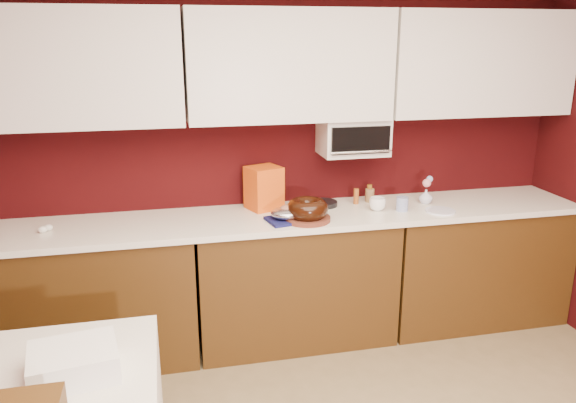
# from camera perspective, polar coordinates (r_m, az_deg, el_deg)

# --- Properties ---
(wall_back) EXTENTS (4.00, 0.02, 2.50)m
(wall_back) POSITION_cam_1_polar(r_m,az_deg,el_deg) (3.91, -0.41, 4.95)
(wall_back) COLOR #320608
(wall_back) RESTS_ON floor
(base_cabinet_left) EXTENTS (1.31, 0.58, 0.86)m
(base_cabinet_left) POSITION_cam_1_polar(r_m,az_deg,el_deg) (3.82, -19.50, -9.30)
(base_cabinet_left) COLOR #44290D
(base_cabinet_left) RESTS_ON floor
(base_cabinet_center) EXTENTS (1.31, 0.58, 0.86)m
(base_cabinet_center) POSITION_cam_1_polar(r_m,az_deg,el_deg) (3.88, 0.60, -7.92)
(base_cabinet_center) COLOR #44290D
(base_cabinet_center) RESTS_ON floor
(base_cabinet_right) EXTENTS (1.31, 0.58, 0.86)m
(base_cabinet_right) POSITION_cam_1_polar(r_m,az_deg,el_deg) (4.36, 18.02, -5.94)
(base_cabinet_right) COLOR #44290D
(base_cabinet_right) RESTS_ON floor
(countertop) EXTENTS (4.00, 0.62, 0.04)m
(countertop) POSITION_cam_1_polar(r_m,az_deg,el_deg) (3.71, 0.63, -1.58)
(countertop) COLOR white
(countertop) RESTS_ON base_cabinet_center
(upper_cabinet_left) EXTENTS (1.31, 0.33, 0.70)m
(upper_cabinet_left) POSITION_cam_1_polar(r_m,az_deg,el_deg) (3.62, -21.43, 12.51)
(upper_cabinet_left) COLOR white
(upper_cabinet_left) RESTS_ON wall_back
(upper_cabinet_center) EXTENTS (1.31, 0.33, 0.70)m
(upper_cabinet_center) POSITION_cam_1_polar(r_m,az_deg,el_deg) (3.68, 0.14, 13.65)
(upper_cabinet_center) COLOR white
(upper_cabinet_center) RESTS_ON wall_back
(upper_cabinet_right) EXTENTS (1.31, 0.33, 0.70)m
(upper_cabinet_right) POSITION_cam_1_polar(r_m,az_deg,el_deg) (4.18, 18.74, 13.14)
(upper_cabinet_right) COLOR white
(upper_cabinet_right) RESTS_ON wall_back
(toaster_oven) EXTENTS (0.45, 0.30, 0.25)m
(toaster_oven) POSITION_cam_1_polar(r_m,az_deg,el_deg) (3.87, 6.61, 6.61)
(toaster_oven) COLOR white
(toaster_oven) RESTS_ON upper_cabinet_center
(toaster_oven_door) EXTENTS (0.40, 0.02, 0.18)m
(toaster_oven_door) POSITION_cam_1_polar(r_m,az_deg,el_deg) (3.73, 7.42, 6.19)
(toaster_oven_door) COLOR black
(toaster_oven_door) RESTS_ON toaster_oven
(toaster_oven_handle) EXTENTS (0.42, 0.02, 0.02)m
(toaster_oven_handle) POSITION_cam_1_polar(r_m,az_deg,el_deg) (3.73, 7.46, 5.01)
(toaster_oven_handle) COLOR silver
(toaster_oven_handle) RESTS_ON toaster_oven
(cake_base) EXTENTS (0.30, 0.30, 0.03)m
(cake_base) POSITION_cam_1_polar(r_m,az_deg,el_deg) (3.57, 1.97, -1.75)
(cake_base) COLOR brown
(cake_base) RESTS_ON countertop
(bundt_cake) EXTENTS (0.35, 0.35, 0.11)m
(bundt_cake) POSITION_cam_1_polar(r_m,az_deg,el_deg) (3.55, 1.98, -0.74)
(bundt_cake) COLOR black
(bundt_cake) RESTS_ON cake_base
(navy_towel) EXTENTS (0.28, 0.25, 0.02)m
(navy_towel) POSITION_cam_1_polar(r_m,az_deg,el_deg) (3.56, -0.12, -1.88)
(navy_towel) COLOR #14174E
(navy_towel) RESTS_ON countertop
(foil_ham_nest) EXTENTS (0.22, 0.20, 0.08)m
(foil_ham_nest) POSITION_cam_1_polar(r_m,az_deg,el_deg) (3.55, -0.12, -1.18)
(foil_ham_nest) COLOR silver
(foil_ham_nest) RESTS_ON navy_towel
(roasted_ham) EXTENTS (0.10, 0.09, 0.06)m
(roasted_ham) POSITION_cam_1_polar(r_m,az_deg,el_deg) (3.54, -0.12, -0.79)
(roasted_ham) COLOR #A4644B
(roasted_ham) RESTS_ON foil_ham_nest
(pandoro_box) EXTENTS (0.27, 0.26, 0.29)m
(pandoro_box) POSITION_cam_1_polar(r_m,az_deg,el_deg) (3.80, -2.46, 1.40)
(pandoro_box) COLOR red
(pandoro_box) RESTS_ON countertop
(dark_pan) EXTENTS (0.21, 0.21, 0.03)m
(dark_pan) POSITION_cam_1_polar(r_m,az_deg,el_deg) (3.89, 3.65, -0.20)
(dark_pan) COLOR black
(dark_pan) RESTS_ON countertop
(coffee_mug) EXTENTS (0.13, 0.13, 0.11)m
(coffee_mug) POSITION_cam_1_polar(r_m,az_deg,el_deg) (3.82, 9.07, -0.13)
(coffee_mug) COLOR white
(coffee_mug) RESTS_ON countertop
(blue_jar) EXTENTS (0.10, 0.10, 0.09)m
(blue_jar) POSITION_cam_1_polar(r_m,az_deg,el_deg) (3.85, 11.52, -0.24)
(blue_jar) COLOR #1C3C9A
(blue_jar) RESTS_ON countertop
(flower_vase) EXTENTS (0.08, 0.08, 0.11)m
(flower_vase) POSITION_cam_1_polar(r_m,az_deg,el_deg) (4.05, 13.83, 0.59)
(flower_vase) COLOR silver
(flower_vase) RESTS_ON countertop
(flower_pink) EXTENTS (0.06, 0.06, 0.06)m
(flower_pink) POSITION_cam_1_polar(r_m,az_deg,el_deg) (4.03, 13.92, 1.84)
(flower_pink) COLOR pink
(flower_pink) RESTS_ON flower_vase
(flower_blue) EXTENTS (0.05, 0.05, 0.05)m
(flower_blue) POSITION_cam_1_polar(r_m,az_deg,el_deg) (4.05, 14.19, 2.23)
(flower_blue) COLOR #8FA9E5
(flower_blue) RESTS_ON flower_vase
(china_plate) EXTENTS (0.24, 0.24, 0.01)m
(china_plate) POSITION_cam_1_polar(r_m,az_deg,el_deg) (3.90, 15.22, -0.92)
(china_plate) COLOR white
(china_plate) RESTS_ON countertop
(amber_bottle) EXTENTS (0.04, 0.04, 0.11)m
(amber_bottle) POSITION_cam_1_polar(r_m,az_deg,el_deg) (3.95, 6.94, 0.53)
(amber_bottle) COLOR #934B1A
(amber_bottle) RESTS_ON countertop
(paper_cup) EXTENTS (0.08, 0.08, 0.09)m
(paper_cup) POSITION_cam_1_polar(r_m,az_deg,el_deg) (4.02, 8.30, 0.62)
(paper_cup) COLOR olive
(paper_cup) RESTS_ON countertop
(egg_left) EXTENTS (0.06, 0.05, 0.04)m
(egg_left) POSITION_cam_1_polar(r_m,az_deg,el_deg) (3.68, -23.18, -2.45)
(egg_left) COLOR silver
(egg_left) RESTS_ON countertop
(egg_right) EXTENTS (0.06, 0.05, 0.04)m
(egg_right) POSITION_cam_1_polar(r_m,az_deg,el_deg) (3.66, -23.66, -2.63)
(egg_right) COLOR white
(egg_right) RESTS_ON countertop
(newspaper_stack) EXTENTS (0.37, 0.32, 0.12)m
(newspaper_stack) POSITION_cam_1_polar(r_m,az_deg,el_deg) (2.42, -20.93, -15.01)
(newspaper_stack) COLOR white
(newspaper_stack) RESTS_ON dining_table
(amber_bottle_tall) EXTENTS (0.04, 0.04, 0.12)m
(amber_bottle_tall) POSITION_cam_1_polar(r_m,az_deg,el_deg) (4.02, 8.27, 0.87)
(amber_bottle_tall) COLOR brown
(amber_bottle_tall) RESTS_ON countertop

